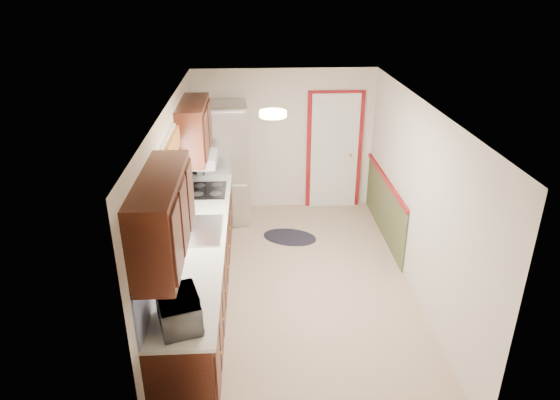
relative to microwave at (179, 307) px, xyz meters
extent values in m
cube|color=tan|center=(1.20, 1.95, -1.11)|extent=(3.20, 5.20, 0.12)
cube|color=white|center=(1.20, 1.95, 1.29)|extent=(3.20, 5.20, 0.12)
cube|color=silver|center=(1.20, 4.45, 0.09)|extent=(3.20, 0.10, 2.40)
cube|color=silver|center=(1.20, -0.55, 0.09)|extent=(3.20, 0.10, 2.40)
cube|color=silver|center=(-0.30, 1.95, 0.09)|extent=(0.10, 5.20, 2.40)
cube|color=silver|center=(2.70, 1.95, 0.09)|extent=(0.10, 5.20, 2.40)
cube|color=#3A160D|center=(0.00, 1.65, -0.66)|extent=(0.60, 4.00, 0.90)
cube|color=silver|center=(0.01, 1.65, -0.19)|extent=(0.63, 4.00, 0.04)
cube|color=#4F6BC1|center=(-0.29, 1.65, 0.10)|extent=(0.02, 4.00, 0.55)
cube|color=#3A160D|center=(-0.12, 0.35, 0.71)|extent=(0.35, 1.40, 0.75)
cube|color=#3A160D|center=(-0.12, 3.05, 0.71)|extent=(0.35, 1.20, 0.75)
cube|color=white|center=(-0.29, 1.75, 0.51)|extent=(0.02, 1.00, 0.90)
cube|color=#B53821|center=(-0.24, 1.75, 0.86)|extent=(0.05, 1.12, 0.24)
cube|color=#B7B7BC|center=(0.01, 1.75, -0.17)|extent=(0.52, 0.82, 0.02)
cube|color=white|center=(-0.07, 3.10, 0.26)|extent=(0.45, 0.60, 0.15)
cube|color=maroon|center=(2.05, 4.42, -0.11)|extent=(0.94, 0.05, 2.08)
cube|color=white|center=(2.05, 4.39, -0.11)|extent=(0.80, 0.04, 2.00)
cube|color=#484E2B|center=(2.69, 3.30, -0.66)|extent=(0.02, 2.30, 0.90)
cube|color=maroon|center=(2.67, 3.30, -0.19)|extent=(0.04, 2.30, 0.06)
cylinder|color=#FFD88C|center=(0.90, 1.75, 1.25)|extent=(0.30, 0.30, 0.06)
imported|color=white|center=(0.00, 0.00, 0.00)|extent=(0.42, 0.57, 0.34)
cube|color=#B7B7BC|center=(0.18, 4.00, -0.14)|extent=(0.86, 0.81, 1.94)
cylinder|color=black|center=(-0.09, 3.58, -0.24)|extent=(0.02, 0.02, 1.36)
ellipsoid|color=black|center=(1.21, 3.25, -1.11)|extent=(0.97, 0.78, 0.01)
cube|color=black|center=(0.01, 2.97, -0.16)|extent=(0.52, 0.62, 0.02)
camera|label=1|loc=(0.68, -3.60, 2.63)|focal=32.00mm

